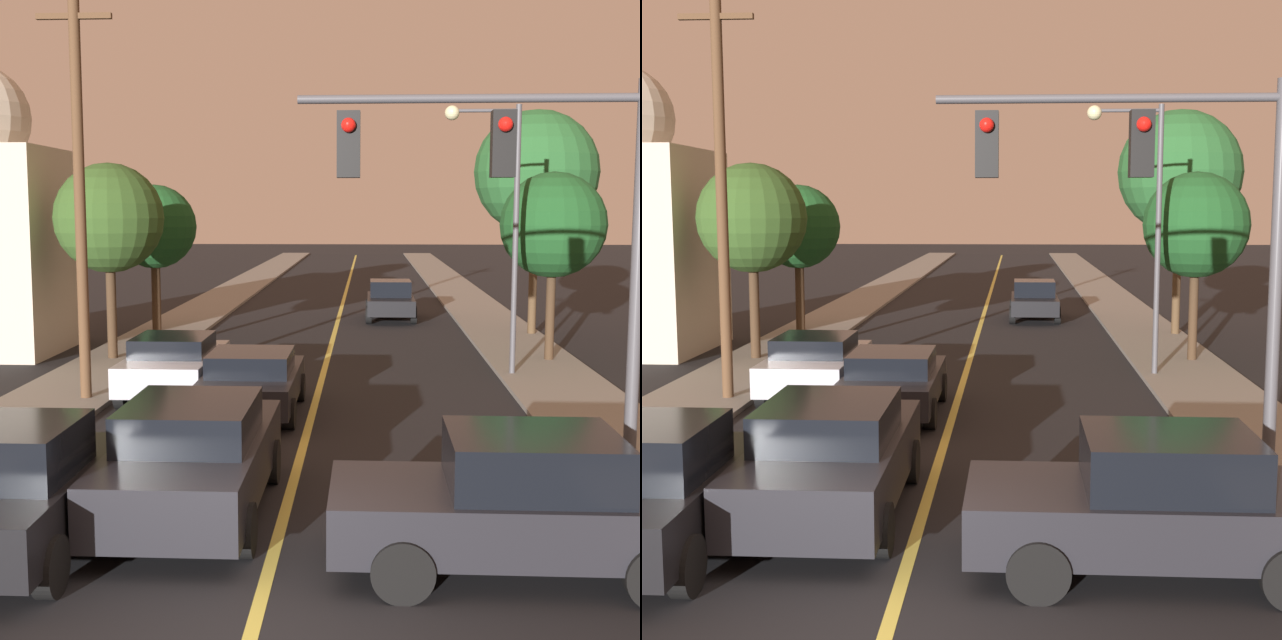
{
  "view_description": "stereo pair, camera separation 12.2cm",
  "coord_description": "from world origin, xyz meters",
  "views": [
    {
      "loc": [
        1.15,
        -8.33,
        4.23
      ],
      "look_at": [
        0.0,
        12.73,
        1.6
      ],
      "focal_mm": 50.0,
      "sensor_mm": 36.0,
      "label": 1
    },
    {
      "loc": [
        1.27,
        -8.32,
        4.23
      ],
      "look_at": [
        0.0,
        12.73,
        1.6
      ],
      "focal_mm": 50.0,
      "sensor_mm": 36.0,
      "label": 2
    }
  ],
  "objects": [
    {
      "name": "car_outer_lane_front",
      "position": [
        -3.2,
        1.99,
        0.84
      ],
      "size": [
        2.01,
        3.91,
        1.68
      ],
      "color": "black",
      "rests_on": "ground"
    },
    {
      "name": "car_near_lane_front",
      "position": [
        -1.24,
        3.51,
        0.85
      ],
      "size": [
        2.05,
        4.81,
        1.65
      ],
      "color": "black",
      "rests_on": "ground"
    },
    {
      "name": "tree_left_far",
      "position": [
        -6.05,
        21.43,
        3.62
      ],
      "size": [
        2.81,
        2.81,
        4.93
      ],
      "color": "#3D2B1C",
      "rests_on": "ground"
    },
    {
      "name": "car_near_lane_second",
      "position": [
        -1.24,
        9.67,
        0.7
      ],
      "size": [
        2.0,
        4.12,
        1.34
      ],
      "color": "black",
      "rests_on": "ground"
    },
    {
      "name": "tree_right_far",
      "position": [
        6.59,
        21.41,
        5.41
      ],
      "size": [
        4.03,
        4.03,
        7.32
      ],
      "color": "#4C3823",
      "rests_on": "ground"
    },
    {
      "name": "car_far_oncoming",
      "position": [
        2.0,
        25.79,
        0.77
      ],
      "size": [
        1.88,
        4.02,
        1.51
      ],
      "rotation": [
        0.0,
        0.0,
        3.14
      ],
      "color": "black",
      "rests_on": "ground"
    },
    {
      "name": "car_outer_lane_second",
      "position": [
        -3.2,
        11.24,
        0.77
      ],
      "size": [
        1.97,
        4.12,
        1.43
      ],
      "color": "#A5A8B2",
      "rests_on": "ground"
    },
    {
      "name": "traffic_signal_mast",
      "position": [
        3.28,
        4.11,
        4.31
      ],
      "size": [
        4.77,
        0.42,
        5.85
      ],
      "color": "#47474C",
      "rests_on": "ground"
    },
    {
      "name": "car_crossing_right",
      "position": [
        2.93,
        1.8,
        0.84
      ],
      "size": [
        4.34,
        2.05,
        1.67
      ],
      "rotation": [
        0.0,
        0.0,
        1.57
      ],
      "color": "black",
      "rests_on": "ground"
    },
    {
      "name": "ground_plane",
      "position": [
        0.0,
        0.0,
        0.0
      ],
      "size": [
        200.0,
        200.0,
        0.0
      ],
      "primitive_type": "plane",
      "color": "black"
    },
    {
      "name": "utility_pole_left",
      "position": [
        -5.04,
        10.6,
        4.64
      ],
      "size": [
        1.6,
        0.24,
        8.71
      ],
      "color": "#513823",
      "rests_on": "ground"
    },
    {
      "name": "sidewalk_right",
      "position": [
        5.69,
        36.0,
        0.06
      ],
      "size": [
        2.5,
        80.0,
        0.12
      ],
      "color": "gray",
      "rests_on": "ground"
    },
    {
      "name": "road_surface",
      "position": [
        0.0,
        36.0,
        0.01
      ],
      "size": [
        8.88,
        80.0,
        0.01
      ],
      "color": "black",
      "rests_on": "ground"
    },
    {
      "name": "tree_right_near",
      "position": [
        6.13,
        16.2,
        3.79
      ],
      "size": [
        2.86,
        2.86,
        5.12
      ],
      "color": "#3D2B1C",
      "rests_on": "ground"
    },
    {
      "name": "streetlamp_right",
      "position": [
        4.34,
        14.06,
        4.43
      ],
      "size": [
        1.87,
        0.36,
        6.65
      ],
      "color": "#47474C",
      "rests_on": "ground"
    },
    {
      "name": "sidewalk_left",
      "position": [
        -5.69,
        36.0,
        0.06
      ],
      "size": [
        2.5,
        80.0,
        0.12
      ],
      "color": "gray",
      "rests_on": "ground"
    },
    {
      "name": "tree_left_near",
      "position": [
        -5.95,
        15.8,
        3.97
      ],
      "size": [
        3.0,
        3.0,
        5.37
      ],
      "color": "#3D2B1C",
      "rests_on": "ground"
    }
  ]
}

